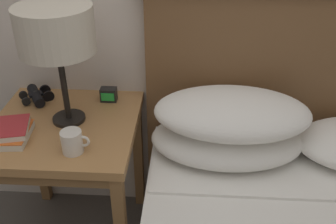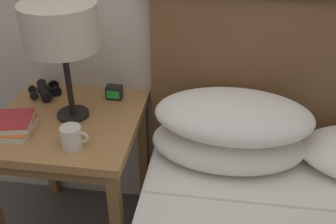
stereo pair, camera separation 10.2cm
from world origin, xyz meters
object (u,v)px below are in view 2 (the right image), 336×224
at_px(binoculars_pair, 45,90).
at_px(alarm_clock, 114,92).
at_px(book_stacked_on_top, 13,121).
at_px(coffee_mug, 72,137).
at_px(table_lamp, 60,29).
at_px(book_on_nightstand, 12,128).
at_px(nightstand, 70,136).

bearing_deg(binoculars_pair, alarm_clock, 2.67).
bearing_deg(book_stacked_on_top, alarm_clock, 43.94).
bearing_deg(alarm_clock, coffee_mug, -98.65).
distance_m(table_lamp, coffee_mug, 0.40).
bearing_deg(book_stacked_on_top, table_lamp, 37.20).
height_order(book_on_nightstand, book_stacked_on_top, book_stacked_on_top).
height_order(table_lamp, alarm_clock, table_lamp).
height_order(table_lamp, book_on_nightstand, table_lamp).
distance_m(binoculars_pair, alarm_clock, 0.32).
xyz_separation_m(binoculars_pair, coffee_mug, (0.26, -0.36, 0.02)).
distance_m(book_on_nightstand, book_stacked_on_top, 0.03).
bearing_deg(nightstand, book_stacked_on_top, -146.31).
xyz_separation_m(nightstand, table_lamp, (0.02, 0.03, 0.46)).
bearing_deg(book_on_nightstand, binoculars_pair, 88.86).
distance_m(table_lamp, book_stacked_on_top, 0.40).
height_order(book_stacked_on_top, coffee_mug, coffee_mug).
bearing_deg(nightstand, alarm_clock, 52.53).
distance_m(binoculars_pair, coffee_mug, 0.44).
distance_m(book_stacked_on_top, binoculars_pair, 0.29).
bearing_deg(book_on_nightstand, coffee_mug, -13.73).
relative_size(nightstand, coffee_mug, 6.37).
bearing_deg(table_lamp, book_on_nightstand, -143.58).
bearing_deg(coffee_mug, binoculars_pair, 126.20).
bearing_deg(nightstand, binoculars_pair, 133.76).
distance_m(nightstand, book_on_nightstand, 0.23).
distance_m(coffee_mug, alarm_clock, 0.38).
bearing_deg(book_stacked_on_top, coffee_mug, -14.28).
height_order(book_on_nightstand, alarm_clock, alarm_clock).
distance_m(nightstand, table_lamp, 0.46).
xyz_separation_m(book_on_nightstand, book_stacked_on_top, (0.01, 0.00, 0.03)).
xyz_separation_m(nightstand, binoculars_pair, (-0.17, 0.18, 0.11)).
distance_m(table_lamp, alarm_clock, 0.40).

